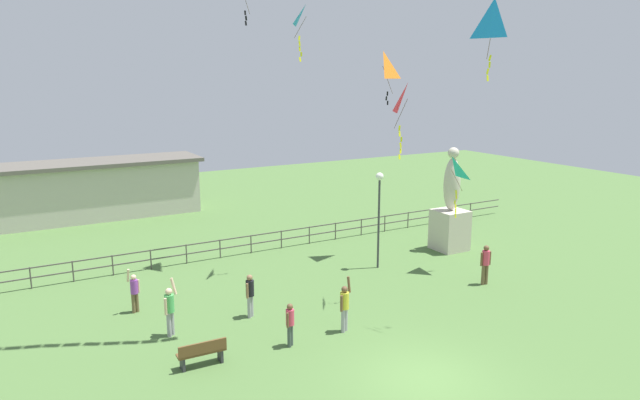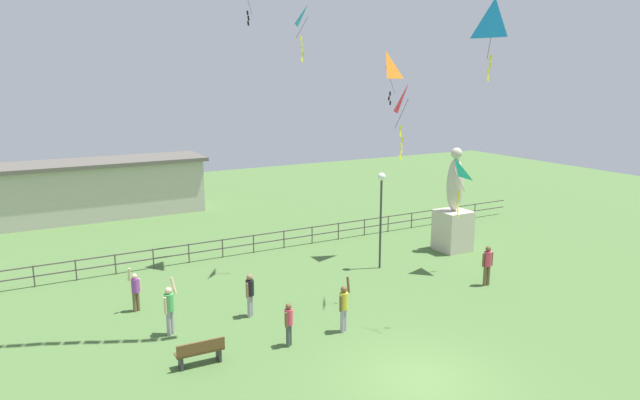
% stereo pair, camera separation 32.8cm
% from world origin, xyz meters
% --- Properties ---
extents(ground_plane, '(80.00, 80.00, 0.00)m').
position_xyz_m(ground_plane, '(0.00, 0.00, 0.00)').
color(ground_plane, '#4C7038').
extents(statue_monument, '(1.55, 1.55, 5.32)m').
position_xyz_m(statue_monument, '(9.63, 9.50, 1.78)').
color(statue_monument, beige).
rests_on(statue_monument, ground_plane).
extents(lamppost, '(0.36, 0.36, 4.53)m').
position_xyz_m(lamppost, '(4.71, 8.95, 3.28)').
color(lamppost, '#38383D').
rests_on(lamppost, ground_plane).
extents(park_bench, '(1.51, 0.46, 0.85)m').
position_xyz_m(park_bench, '(-5.45, 3.99, 0.46)').
color(park_bench, brown).
rests_on(park_bench, ground_plane).
extents(person_0, '(0.41, 0.35, 1.65)m').
position_xyz_m(person_0, '(-2.70, 6.70, 0.95)').
color(person_0, '#99999E').
rests_on(person_0, ground_plane).
extents(person_1, '(0.48, 0.28, 1.77)m').
position_xyz_m(person_1, '(-6.32, 9.27, 0.89)').
color(person_1, brown).
rests_on(person_1, ground_plane).
extents(person_2, '(0.37, 0.31, 1.50)m').
position_xyz_m(person_2, '(-2.48, 3.85, 0.86)').
color(person_2, '#3F4C47').
rests_on(person_2, ground_plane).
extents(person_3, '(0.53, 0.40, 2.04)m').
position_xyz_m(person_3, '(-5.70, 6.60, 1.02)').
color(person_3, '#99999E').
rests_on(person_3, ground_plane).
extents(person_4, '(0.53, 0.32, 1.75)m').
position_xyz_m(person_4, '(7.42, 4.85, 1.01)').
color(person_4, brown).
rests_on(person_4, ground_plane).
extents(person_5, '(0.52, 0.31, 1.98)m').
position_xyz_m(person_5, '(-0.32, 3.91, 0.99)').
color(person_5, '#99999E').
rests_on(person_5, ground_plane).
extents(kite_1, '(0.97, 1.19, 2.85)m').
position_xyz_m(kite_1, '(3.26, 5.31, 7.87)').
color(kite_1, red).
extents(kite_2, '(1.17, 1.01, 2.47)m').
position_xyz_m(kite_2, '(6.08, 10.77, 9.23)').
color(kite_2, orange).
extents(kite_3, '(1.03, 1.21, 2.33)m').
position_xyz_m(kite_3, '(1.69, 10.35, 11.21)').
color(kite_3, '#198CD1').
extents(kite_4, '(1.03, 0.95, 2.77)m').
position_xyz_m(kite_4, '(7.21, 6.97, 4.63)').
color(kite_4, '#19B2B2').
extents(kite_5, '(0.68, 1.00, 2.67)m').
position_xyz_m(kite_5, '(4.40, 2.34, 10.56)').
color(kite_5, '#198CD1').
extents(waterfront_railing, '(36.04, 0.06, 0.95)m').
position_xyz_m(waterfront_railing, '(-0.35, 14.00, 0.63)').
color(waterfront_railing, '#4C4742').
rests_on(waterfront_railing, ground_plane).
extents(pavilion_building, '(13.86, 4.07, 3.63)m').
position_xyz_m(pavilion_building, '(-5.46, 26.00, 1.84)').
color(pavilion_building, '#B7B2A3').
rests_on(pavilion_building, ground_plane).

